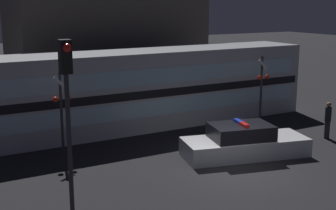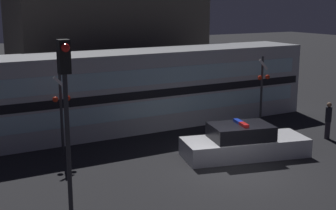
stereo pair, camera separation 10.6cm
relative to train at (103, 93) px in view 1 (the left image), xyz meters
name	(u,v)px [view 1 (the left image)]	position (x,y,z in m)	size (l,w,h in m)	color
ground_plane	(237,172)	(2.17, -7.44, -1.86)	(120.00, 120.00, 0.00)	black
train	(103,93)	(0.00, 0.00, 0.00)	(21.97, 2.88, 3.73)	#B7BABF
police_car	(244,143)	(3.50, -6.14, -1.33)	(5.24, 2.95, 1.42)	silver
pedestrian	(328,120)	(8.30, -6.05, -1.01)	(0.28, 0.28, 1.67)	#2D2833
crossing_signal_near	(262,85)	(7.34, -2.65, 0.14)	(0.71, 0.29, 3.43)	#2D2D33
crossing_signal_far	(62,108)	(-2.77, -2.68, 0.11)	(0.71, 0.29, 3.37)	#2D2D33
traffic_light_corner	(67,96)	(-4.22, -8.20, 1.69)	(0.30, 0.46, 5.06)	#2D2D33
building_left	(107,38)	(3.20, 7.12, 1.96)	(11.47, 5.49, 7.66)	#47423D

